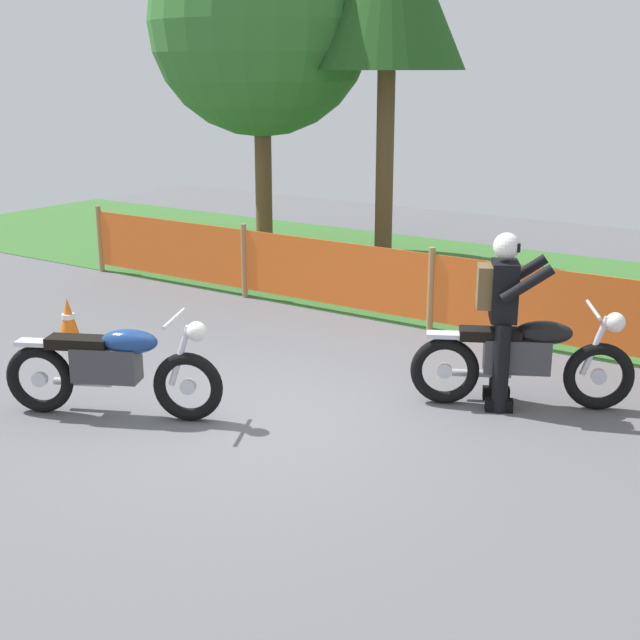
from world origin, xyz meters
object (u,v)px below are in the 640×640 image
traffic_cone (68,320)px  rider_lead (502,310)px  motorcycle_lead (523,358)px  motorcycle_trailing (113,367)px

traffic_cone → rider_lead: bearing=10.4°
motorcycle_lead → rider_lead: 0.52m
motorcycle_trailing → traffic_cone: (-2.20, 1.33, -0.22)m
motorcycle_trailing → traffic_cone: motorcycle_trailing is taller
motorcycle_lead → rider_lead: rider_lead is taller
motorcycle_trailing → rider_lead: rider_lead is taller
rider_lead → traffic_cone: 5.18m
motorcycle_lead → motorcycle_trailing: bearing=-169.9°
motorcycle_trailing → rider_lead: (2.84, 2.25, 0.47)m
traffic_cone → motorcycle_trailing: bearing=-31.1°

